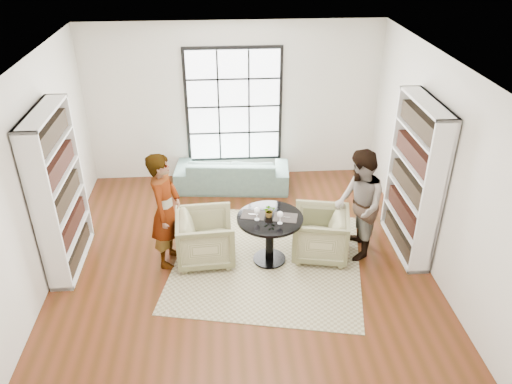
{
  "coord_description": "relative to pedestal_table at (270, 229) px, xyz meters",
  "views": [
    {
      "loc": [
        -0.25,
        -5.98,
        4.65
      ],
      "look_at": [
        0.23,
        0.4,
        1.03
      ],
      "focal_mm": 35.0,
      "sensor_mm": 36.0,
      "label": 1
    }
  ],
  "objects": [
    {
      "name": "placemat_left",
      "position": [
        -0.24,
        0.08,
        0.22
      ],
      "size": [
        0.39,
        0.33,
        0.01
      ],
      "primitive_type": "cube",
      "rotation": [
        0.0,
        0.0,
        -0.23
      ],
      "color": "black",
      "rests_on": "pedestal_table"
    },
    {
      "name": "armchair_left",
      "position": [
        -0.95,
        0.11,
        -0.17
      ],
      "size": [
        0.9,
        0.88,
        0.78
      ],
      "primitive_type": "imported",
      "rotation": [
        0.0,
        0.0,
        1.63
      ],
      "color": "#C6B58E",
      "rests_on": "ground"
    },
    {
      "name": "placemat_right",
      "position": [
        0.22,
        -0.03,
        0.22
      ],
      "size": [
        0.39,
        0.33,
        0.01
      ],
      "primitive_type": "cube",
      "rotation": [
        0.0,
        0.0,
        -0.23
      ],
      "color": "black",
      "rests_on": "pedestal_table"
    },
    {
      "name": "rug",
      "position": [
        -0.03,
        -0.01,
        -0.55
      ],
      "size": [
        3.26,
        3.26,
        0.01
      ],
      "primitive_type": "cube",
      "rotation": [
        0.0,
        0.0,
        -0.2
      ],
      "color": "tan",
      "rests_on": "ground"
    },
    {
      "name": "person_right",
      "position": [
        1.32,
        0.09,
        0.3
      ],
      "size": [
        0.69,
        0.86,
        1.72
      ],
      "primitive_type": "imported",
      "rotation": [
        0.0,
        0.0,
        -1.61
      ],
      "color": "gray",
      "rests_on": "ground"
    },
    {
      "name": "person_left",
      "position": [
        -1.5,
        0.11,
        0.33
      ],
      "size": [
        0.56,
        0.73,
        1.79
      ],
      "primitive_type": "imported",
      "rotation": [
        0.0,
        0.0,
        1.34
      ],
      "color": "gray",
      "rests_on": "ground"
    },
    {
      "name": "ground",
      "position": [
        -0.41,
        -0.1,
        -0.56
      ],
      "size": [
        6.0,
        6.0,
        0.0
      ],
      "primitive_type": "plane",
      "color": "#592815"
    },
    {
      "name": "sofa",
      "position": [
        -0.48,
        2.35,
        -0.25
      ],
      "size": [
        2.2,
        1.04,
        0.62
      ],
      "primitive_type": "imported",
      "rotation": [
        0.0,
        0.0,
        3.04
      ],
      "color": "slate",
      "rests_on": "ground"
    },
    {
      "name": "cutlery_right",
      "position": [
        0.22,
        -0.03,
        0.22
      ],
      "size": [
        0.19,
        0.25,
        0.01
      ],
      "primitive_type": null,
      "rotation": [
        0.0,
        0.0,
        -0.23
      ],
      "color": "silver",
      "rests_on": "placemat_right"
    },
    {
      "name": "wine_glass_right",
      "position": [
        0.13,
        -0.17,
        0.35
      ],
      "size": [
        0.09,
        0.09,
        0.2
      ],
      "color": "silver",
      "rests_on": "pedestal_table"
    },
    {
      "name": "pedestal_table",
      "position": [
        0.0,
        0.0,
        0.0
      ],
      "size": [
        0.97,
        0.97,
        0.77
      ],
      "rotation": [
        0.0,
        0.0,
        -0.23
      ],
      "color": "black",
      "rests_on": "ground"
    },
    {
      "name": "room_shell",
      "position": [
        -0.41,
        0.44,
        0.7
      ],
      "size": [
        6.0,
        6.01,
        6.0
      ],
      "color": "silver",
      "rests_on": "ground"
    },
    {
      "name": "cutlery_left",
      "position": [
        -0.24,
        0.08,
        0.22
      ],
      "size": [
        0.19,
        0.25,
        0.01
      ],
      "primitive_type": null,
      "rotation": [
        0.0,
        0.0,
        -0.23
      ],
      "color": "silver",
      "rests_on": "placemat_left"
    },
    {
      "name": "flower_centerpiece",
      "position": [
        -0.01,
        0.02,
        0.31
      ],
      "size": [
        0.18,
        0.16,
        0.19
      ],
      "primitive_type": "imported",
      "rotation": [
        0.0,
        0.0,
        -0.03
      ],
      "color": "gray",
      "rests_on": "pedestal_table"
    },
    {
      "name": "wine_glass_left",
      "position": [
        -0.19,
        -0.05,
        0.36
      ],
      "size": [
        0.09,
        0.09,
        0.2
      ],
      "color": "silver",
      "rests_on": "pedestal_table"
    },
    {
      "name": "armchair_right",
      "position": [
        0.77,
        0.09,
        -0.18
      ],
      "size": [
        0.98,
        0.96,
        0.76
      ],
      "primitive_type": "imported",
      "rotation": [
        0.0,
        0.0,
        -1.78
      ],
      "color": "tan",
      "rests_on": "ground"
    }
  ]
}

